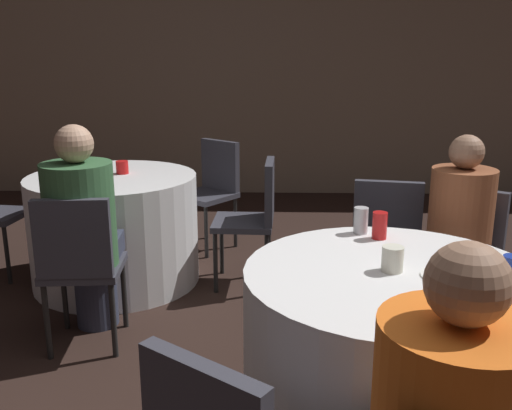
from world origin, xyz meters
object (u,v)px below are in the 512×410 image
at_px(chair_near_north, 386,244).
at_px(soda_can_red, 380,225).
at_px(soda_can_silver, 361,220).
at_px(table_far, 115,229).
at_px(pizza_plate_near, 451,275).
at_px(chair_far_south, 79,258).
at_px(chair_far_east, 256,210).
at_px(table_near, 388,360).
at_px(person_green_jacket, 84,231).
at_px(soda_can_blue, 511,272).
at_px(person_floral_shirt, 453,252).
at_px(chair_near_northeast, 461,254).
at_px(chair_far_northeast, 213,183).

relative_size(chair_near_north, soda_can_red, 7.11).
bearing_deg(soda_can_silver, table_far, 141.13).
xyz_separation_m(pizza_plate_near, soda_can_red, (-0.19, 0.45, 0.05)).
relative_size(pizza_plate_near, soda_can_red, 1.83).
xyz_separation_m(table_far, pizza_plate_near, (1.76, -1.73, 0.38)).
distance_m(table_far, chair_far_south, 0.99).
distance_m(table_far, chair_far_east, 0.99).
bearing_deg(soda_can_silver, chair_far_east, 113.79).
xyz_separation_m(table_near, pizza_plate_near, (0.20, -0.05, 0.38)).
height_order(table_far, chair_near_north, chair_near_north).
xyz_separation_m(table_far, person_green_jacket, (0.07, -0.83, 0.25)).
distance_m(soda_can_blue, soda_can_silver, 0.76).
bearing_deg(soda_can_blue, person_floral_shirt, 85.12).
height_order(soda_can_red, soda_can_blue, same).
xyz_separation_m(chair_far_south, soda_can_silver, (1.41, -0.23, 0.29)).
bearing_deg(soda_can_red, person_green_jacket, 163.09).
distance_m(table_near, chair_far_east, 1.75).
bearing_deg(chair_far_south, chair_far_east, 41.54).
relative_size(chair_near_northeast, soda_can_silver, 7.11).
bearing_deg(chair_far_south, chair_near_northeast, -1.59).
height_order(person_green_jacket, soda_can_blue, person_green_jacket).
height_order(table_far, chair_near_northeast, chair_near_northeast).
bearing_deg(table_far, chair_far_south, -85.00).
height_order(chair_near_northeast, soda_can_red, soda_can_red).
bearing_deg(table_far, table_near, -47.29).
xyz_separation_m(chair_far_south, person_floral_shirt, (1.92, -0.02, 0.06)).
distance_m(chair_near_northeast, pizza_plate_near, 0.97).
distance_m(chair_far_east, pizza_plate_near, 1.88).
height_order(chair_near_north, chair_near_northeast, same).
distance_m(person_floral_shirt, pizza_plate_near, 0.80).
xyz_separation_m(table_far, chair_far_east, (0.98, -0.03, 0.15)).
xyz_separation_m(chair_near_north, person_green_jacket, (-1.65, -0.12, 0.10)).
relative_size(table_far, soda_can_blue, 9.35).
bearing_deg(person_green_jacket, pizza_plate_near, -33.21).
height_order(table_near, soda_can_red, soda_can_red).
xyz_separation_m(person_green_jacket, soda_can_blue, (1.86, -1.00, 0.19)).
xyz_separation_m(chair_near_northeast, chair_far_south, (-2.01, -0.12, 0.00)).
bearing_deg(chair_far_northeast, table_far, 90.00).
bearing_deg(person_green_jacket, soda_can_silver, -19.88).
bearing_deg(chair_far_south, table_far, 90.00).
distance_m(chair_near_north, person_green_jacket, 1.66).
bearing_deg(soda_can_blue, soda_can_silver, 124.87).
bearing_deg(soda_can_red, person_floral_shirt, 33.84).
distance_m(person_floral_shirt, soda_can_blue, 0.87).
relative_size(table_far, pizza_plate_near, 5.11).
bearing_deg(table_near, table_far, 132.71).
xyz_separation_m(table_far, soda_can_blue, (1.93, -1.83, 0.44)).
xyz_separation_m(person_floral_shirt, soda_can_red, (-0.43, -0.29, 0.23)).
xyz_separation_m(person_green_jacket, pizza_plate_near, (1.68, -0.90, 0.13)).
height_order(chair_far_east, soda_can_silver, soda_can_silver).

